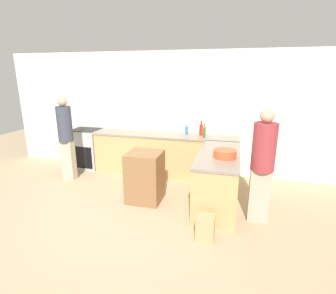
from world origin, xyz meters
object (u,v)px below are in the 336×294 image
island_table (145,177)px  person_by_range (66,135)px  range_oven (87,148)px  olive_oil_bottle (204,132)px  hot_sauce_bottle (201,129)px  paper_bag (205,228)px  water_bottle_blue (187,130)px  person_at_peninsula (263,163)px  mixing_bowl (225,154)px

island_table → person_by_range: bearing=164.8°
range_oven → olive_oil_bottle: 2.90m
olive_oil_bottle → person_by_range: size_ratio=0.16×
hot_sauce_bottle → paper_bag: (0.41, -2.35, -0.88)m
water_bottle_blue → paper_bag: size_ratio=0.62×
range_oven → paper_bag: bearing=-35.2°
olive_oil_bottle → water_bottle_blue: bearing=151.9°
paper_bag → person_at_peninsula: bearing=44.2°
island_table → person_at_peninsula: bearing=-5.7°
hot_sauce_bottle → water_bottle_blue: size_ratio=1.47×
mixing_bowl → olive_oil_bottle: olive_oil_bottle is taller
person_at_peninsula → island_table: bearing=174.3°
olive_oil_bottle → hot_sauce_bottle: bearing=116.0°
island_table → paper_bag: 1.52m
range_oven → hot_sauce_bottle: bearing=2.6°
hot_sauce_bottle → person_at_peninsula: (1.14, -1.63, -0.11)m
range_oven → paper_bag: range_oven is taller
person_at_peninsula → water_bottle_blue: bearing=131.3°
person_at_peninsula → range_oven: bearing=158.8°
olive_oil_bottle → paper_bag: size_ratio=0.83×
range_oven → person_at_peninsula: person_at_peninsula is taller
mixing_bowl → hot_sauce_bottle: size_ratio=1.14×
water_bottle_blue → person_at_peninsula: person_at_peninsula is taller
person_by_range → paper_bag: 3.52m
range_oven → paper_bag: 3.87m
water_bottle_blue → person_by_range: size_ratio=0.12×
water_bottle_blue → olive_oil_bottle: 0.47m
person_at_peninsula → olive_oil_bottle: bearing=125.9°
range_oven → person_at_peninsula: bearing=-21.2°
mixing_bowl → person_at_peninsula: 0.58m
island_table → mixing_bowl: size_ratio=2.47×
olive_oil_bottle → paper_bag: 2.34m
hot_sauce_bottle → water_bottle_blue: hot_sauce_bottle is taller
mixing_bowl → hot_sauce_bottle: hot_sauce_bottle is taller
hot_sauce_bottle → olive_oil_bottle: 0.22m
paper_bag → mixing_bowl: bearing=78.5°
island_table → olive_oil_bottle: olive_oil_bottle is taller
person_at_peninsula → paper_bag: (-0.73, -0.71, -0.77)m
paper_bag → person_by_range: bearing=155.4°
island_table → hot_sauce_bottle: size_ratio=2.82×
person_by_range → person_at_peninsula: person_by_range is taller
water_bottle_blue → mixing_bowl: bearing=-58.9°
range_oven → water_bottle_blue: 2.49m
person_by_range → person_at_peninsula: size_ratio=1.02×
range_oven → olive_oil_bottle: olive_oil_bottle is taller
hot_sauce_bottle → olive_oil_bottle: bearing=-64.0°
range_oven → mixing_bowl: 3.63m
range_oven → island_table: range_oven is taller
hot_sauce_bottle → paper_bag: bearing=-80.2°
water_bottle_blue → hot_sauce_bottle: bearing=-5.0°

